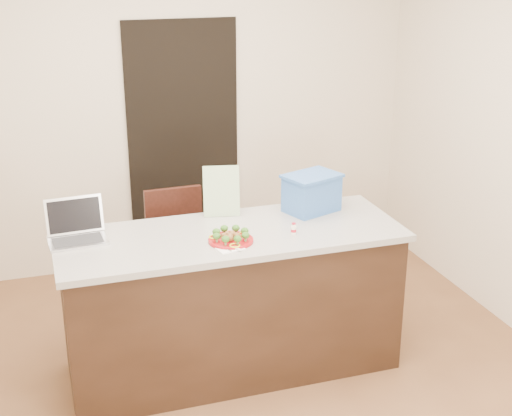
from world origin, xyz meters
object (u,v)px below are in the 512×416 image
object	(u,v)px
yogurt_bottle	(294,229)
blue_box	(312,193)
napkin	(228,247)
chair	(178,246)
island	(232,301)
plate	(231,240)
laptop	(76,229)

from	to	relation	value
yogurt_bottle	blue_box	xyz separation A→B (m)	(0.25, 0.33, 0.10)
napkin	yogurt_bottle	size ratio (longest dim) A/B	2.10
yogurt_bottle	chair	xyz separation A→B (m)	(-0.51, 0.94, -0.42)
napkin	blue_box	size ratio (longest dim) A/B	0.36
island	chair	size ratio (longest dim) A/B	2.23
plate	chair	distance (m)	1.04
plate	blue_box	world-z (taller)	blue_box
island	blue_box	distance (m)	0.85
napkin	chair	xyz separation A→B (m)	(-0.09, 1.02, -0.40)
laptop	blue_box	xyz separation A→B (m)	(1.47, 0.01, 0.06)
laptop	napkin	bearing A→B (deg)	-30.03
laptop	blue_box	size ratio (longest dim) A/B	0.85
island	napkin	distance (m)	0.51
napkin	laptop	distance (m)	0.90
island	plate	distance (m)	0.49
plate	blue_box	size ratio (longest dim) A/B	0.65
plate	laptop	bearing A→B (deg)	159.07
island	yogurt_bottle	world-z (taller)	yogurt_bottle
plate	yogurt_bottle	size ratio (longest dim) A/B	3.76
napkin	laptop	world-z (taller)	laptop
plate	yogurt_bottle	world-z (taller)	yogurt_bottle
chair	plate	bearing A→B (deg)	-84.00
plate	chair	size ratio (longest dim) A/B	0.28
napkin	chair	distance (m)	1.10
island	blue_box	xyz separation A→B (m)	(0.59, 0.19, 0.58)
blue_box	chair	world-z (taller)	blue_box
chair	yogurt_bottle	bearing A→B (deg)	-63.12
napkin	laptop	xyz separation A→B (m)	(-0.80, 0.40, 0.06)
laptop	blue_box	bearing A→B (deg)	-3.29
blue_box	chair	size ratio (longest dim) A/B	0.44
blue_box	laptop	bearing A→B (deg)	160.26
plate	napkin	bearing A→B (deg)	-114.99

